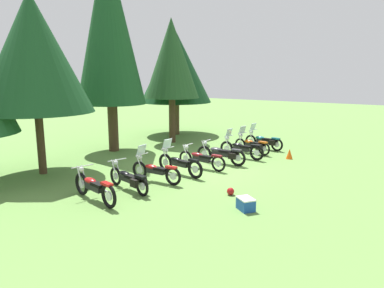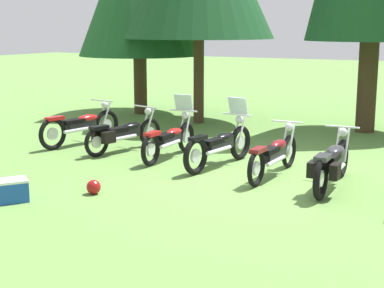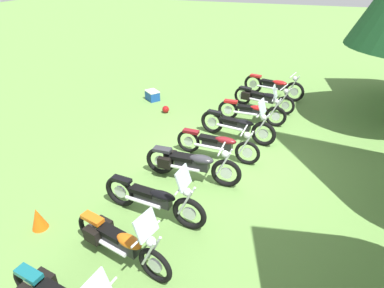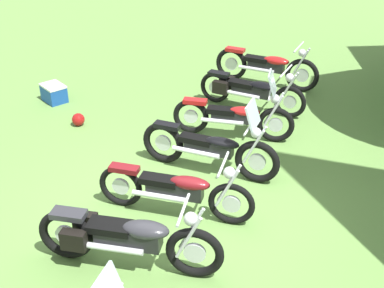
{
  "view_description": "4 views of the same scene",
  "coord_description": "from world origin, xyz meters",
  "px_view_note": "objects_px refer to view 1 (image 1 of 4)",
  "views": [
    {
      "loc": [
        -12.48,
        -7.78,
        3.97
      ],
      "look_at": [
        0.34,
        0.71,
        0.95
      ],
      "focal_mm": 33.1,
      "sensor_mm": 36.0,
      "label": 1
    },
    {
      "loc": [
        3.74,
        -10.45,
        2.86
      ],
      "look_at": [
        -1.53,
        -0.48,
        0.58
      ],
      "focal_mm": 54.74,
      "sensor_mm": 36.0,
      "label": 2
    },
    {
      "loc": [
        7.41,
        2.06,
        4.7
      ],
      "look_at": [
        0.73,
        -0.45,
        0.72
      ],
      "focal_mm": 30.44,
      "sensor_mm": 36.0,
      "label": 3
    },
    {
      "loc": [
        5.84,
        1.67,
        4.6
      ],
      "look_at": [
        -0.67,
        0.09,
        0.83
      ],
      "focal_mm": 47.59,
      "sensor_mm": 36.0,
      "label": 4
    }
  ],
  "objects_px": {
    "motorcycle_3": "(179,163)",
    "pine_tree_4": "(176,67)",
    "motorcycle_6": "(241,148)",
    "pine_tree_1": "(33,53)",
    "pine_tree_2": "(109,24)",
    "motorcycle_0": "(94,187)",
    "motorcycle_5": "(221,154)",
    "motorcycle_4": "(201,159)",
    "pine_tree_3": "(172,59)",
    "motorcycle_8": "(264,141)",
    "traffic_cone": "(289,154)",
    "motorcycle_1": "(129,179)",
    "motorcycle_2": "(155,170)",
    "motorcycle_7": "(252,145)",
    "picnic_cooler": "(246,204)",
    "dropped_helmet": "(231,191)"
  },
  "relations": [
    {
      "from": "motorcycle_0",
      "to": "picnic_cooler",
      "type": "xyz_separation_m",
      "value": [
        1.96,
        -4.35,
        -0.28
      ]
    },
    {
      "from": "pine_tree_1",
      "to": "motorcycle_6",
      "type": "bearing_deg",
      "value": -38.54
    },
    {
      "from": "motorcycle_3",
      "to": "pine_tree_3",
      "type": "xyz_separation_m",
      "value": [
        5.46,
        4.41,
        4.39
      ]
    },
    {
      "from": "pine_tree_2",
      "to": "pine_tree_3",
      "type": "xyz_separation_m",
      "value": [
        3.66,
        -1.13,
        -1.58
      ]
    },
    {
      "from": "motorcycle_3",
      "to": "traffic_cone",
      "type": "bearing_deg",
      "value": -110.32
    },
    {
      "from": "motorcycle_6",
      "to": "motorcycle_8",
      "type": "relative_size",
      "value": 1.05
    },
    {
      "from": "motorcycle_6",
      "to": "pine_tree_1",
      "type": "relative_size",
      "value": 0.34
    },
    {
      "from": "motorcycle_0",
      "to": "motorcycle_3",
      "type": "bearing_deg",
      "value": -85.11
    },
    {
      "from": "motorcycle_4",
      "to": "pine_tree_1",
      "type": "xyz_separation_m",
      "value": [
        -4.21,
        4.99,
        4.35
      ]
    },
    {
      "from": "motorcycle_5",
      "to": "traffic_cone",
      "type": "bearing_deg",
      "value": -132.16
    },
    {
      "from": "motorcycle_3",
      "to": "pine_tree_4",
      "type": "xyz_separation_m",
      "value": [
        7.91,
        5.92,
        4.01
      ]
    },
    {
      "from": "motorcycle_2",
      "to": "motorcycle_1",
      "type": "bearing_deg",
      "value": 85.35
    },
    {
      "from": "motorcycle_6",
      "to": "picnic_cooler",
      "type": "distance_m",
      "value": 6.77
    },
    {
      "from": "pine_tree_3",
      "to": "pine_tree_4",
      "type": "relative_size",
      "value": 1.05
    },
    {
      "from": "motorcycle_3",
      "to": "motorcycle_8",
      "type": "relative_size",
      "value": 1.05
    },
    {
      "from": "motorcycle_2",
      "to": "motorcycle_4",
      "type": "xyz_separation_m",
      "value": [
        2.57,
        -0.43,
        -0.01
      ]
    },
    {
      "from": "motorcycle_2",
      "to": "pine_tree_4",
      "type": "distance_m",
      "value": 11.57
    },
    {
      "from": "motorcycle_5",
      "to": "dropped_helmet",
      "type": "distance_m",
      "value": 4.24
    },
    {
      "from": "motorcycle_8",
      "to": "traffic_cone",
      "type": "relative_size",
      "value": 4.76
    },
    {
      "from": "motorcycle_3",
      "to": "pine_tree_1",
      "type": "distance_m",
      "value": 7.06
    },
    {
      "from": "motorcycle_1",
      "to": "pine_tree_2",
      "type": "distance_m",
      "value": 9.12
    },
    {
      "from": "pine_tree_2",
      "to": "pine_tree_4",
      "type": "bearing_deg",
      "value": 3.56
    },
    {
      "from": "motorcycle_7",
      "to": "pine_tree_3",
      "type": "bearing_deg",
      "value": 10.06
    },
    {
      "from": "traffic_cone",
      "to": "picnic_cooler",
      "type": "bearing_deg",
      "value": -171.64
    },
    {
      "from": "pine_tree_4",
      "to": "motorcycle_3",
      "type": "bearing_deg",
      "value": -143.21
    },
    {
      "from": "motorcycle_3",
      "to": "motorcycle_4",
      "type": "height_order",
      "value": "motorcycle_3"
    },
    {
      "from": "motorcycle_4",
      "to": "motorcycle_3",
      "type": "bearing_deg",
      "value": 80.79
    },
    {
      "from": "pine_tree_2",
      "to": "motorcycle_0",
      "type": "bearing_deg",
      "value": -138.8
    },
    {
      "from": "motorcycle_4",
      "to": "pine_tree_3",
      "type": "distance_m",
      "value": 7.66
    },
    {
      "from": "motorcycle_6",
      "to": "pine_tree_1",
      "type": "height_order",
      "value": "pine_tree_1"
    },
    {
      "from": "motorcycle_2",
      "to": "dropped_helmet",
      "type": "bearing_deg",
      "value": -176.62
    },
    {
      "from": "motorcycle_1",
      "to": "pine_tree_4",
      "type": "distance_m",
      "value": 12.61
    },
    {
      "from": "motorcycle_1",
      "to": "pine_tree_3",
      "type": "height_order",
      "value": "pine_tree_3"
    },
    {
      "from": "motorcycle_8",
      "to": "pine_tree_1",
      "type": "xyz_separation_m",
      "value": [
        -9.5,
        5.68,
        4.33
      ]
    },
    {
      "from": "pine_tree_2",
      "to": "dropped_helmet",
      "type": "distance_m",
      "value": 10.9
    },
    {
      "from": "motorcycle_0",
      "to": "motorcycle_8",
      "type": "xyz_separation_m",
      "value": [
        10.54,
        -1.42,
        -0.01
      ]
    },
    {
      "from": "motorcycle_3",
      "to": "traffic_cone",
      "type": "relative_size",
      "value": 4.99
    },
    {
      "from": "motorcycle_1",
      "to": "picnic_cooler",
      "type": "distance_m",
      "value": 4.19
    },
    {
      "from": "motorcycle_1",
      "to": "pine_tree_4",
      "type": "bearing_deg",
      "value": -48.46
    },
    {
      "from": "picnic_cooler",
      "to": "pine_tree_3",
      "type": "bearing_deg",
      "value": 47.92
    },
    {
      "from": "motorcycle_8",
      "to": "dropped_helmet",
      "type": "height_order",
      "value": "motorcycle_8"
    },
    {
      "from": "motorcycle_2",
      "to": "motorcycle_7",
      "type": "height_order",
      "value": "motorcycle_2"
    },
    {
      "from": "pine_tree_4",
      "to": "motorcycle_5",
      "type": "bearing_deg",
      "value": -129.96
    },
    {
      "from": "motorcycle_6",
      "to": "picnic_cooler",
      "type": "relative_size",
      "value": 3.57
    },
    {
      "from": "motorcycle_8",
      "to": "pine_tree_2",
      "type": "distance_m",
      "value": 10.02
    },
    {
      "from": "motorcycle_5",
      "to": "pine_tree_1",
      "type": "relative_size",
      "value": 0.34
    },
    {
      "from": "motorcycle_6",
      "to": "motorcycle_8",
      "type": "xyz_separation_m",
      "value": [
        2.55,
        -0.15,
        -0.01
      ]
    },
    {
      "from": "traffic_cone",
      "to": "dropped_helmet",
      "type": "height_order",
      "value": "traffic_cone"
    },
    {
      "from": "motorcycle_1",
      "to": "traffic_cone",
      "type": "height_order",
      "value": "motorcycle_1"
    },
    {
      "from": "motorcycle_6",
      "to": "pine_tree_1",
      "type": "distance_m",
      "value": 9.88
    }
  ]
}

